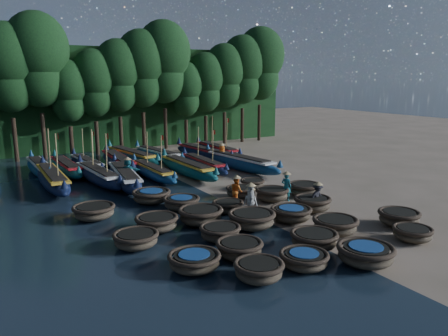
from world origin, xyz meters
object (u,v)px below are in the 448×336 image
coracle_19 (304,189)px  coracle_23 (241,191)px  coracle_20 (94,211)px  fisherman_4 (251,200)px  coracle_9 (399,217)px  long_boat_16 (203,153)px  coracle_24 (253,184)px  coracle_10 (136,239)px  coracle_14 (312,203)px  long_boat_15 (158,155)px  long_boat_10 (40,168)px  fisherman_2 (237,190)px  fisherman_6 (222,154)px  coracle_4 (413,233)px  long_boat_3 (98,175)px  coracle_1 (259,270)px  long_boat_14 (132,156)px  coracle_12 (252,219)px  coracle_22 (182,202)px  fisherman_3 (318,196)px  coracle_7 (314,239)px  coracle_16 (201,215)px  long_boat_8 (240,162)px  long_boat_5 (153,172)px  long_boat_7 (203,164)px  coracle_15 (157,222)px  coracle_6 (239,248)px  coracle_8 (335,225)px  coracle_21 (151,196)px  coracle_18 (272,194)px  long_boat_4 (125,177)px  long_boat_12 (87,164)px  coracle_11 (220,232)px  fisherman_5 (128,171)px  fisherman_1 (286,185)px  coracle_5 (194,261)px  long_boat_13 (118,162)px  coracle_2 (304,259)px  coracle_3 (366,254)px  coracle_17 (228,206)px  long_boat_6 (187,168)px  long_boat_2 (53,179)px

coracle_19 → coracle_23: 3.91m
coracle_20 → fisherman_4: size_ratio=1.13×
coracle_9 → long_boat_16: (-0.07, 20.22, 0.15)m
coracle_24 → long_boat_16: size_ratio=0.22×
coracle_19 → coracle_10: bearing=-166.7°
coracle_14 → long_boat_15: 17.92m
long_boat_10 → fisherman_2: bearing=-60.5°
coracle_23 → fisherman_2: fisherman_2 is taller
long_boat_10 → fisherman_6: fisherman_6 is taller
coracle_4 → long_boat_3: bearing=117.2°
coracle_1 → long_boat_14: size_ratio=0.21×
coracle_14 → long_boat_10: long_boat_10 is taller
coracle_12 → coracle_19: (6.08, 3.26, -0.02)m
coracle_14 → coracle_22: bearing=146.2°
coracle_23 → fisherman_3: (2.11, -4.40, 0.44)m
coracle_7 → long_boat_15: 21.92m
coracle_16 → long_boat_8: bearing=48.7°
long_boat_5 → long_boat_7: size_ratio=0.99×
coracle_9 → long_boat_8: long_boat_8 is taller
coracle_7 → coracle_15: (-4.93, 5.40, 0.01)m
coracle_6 → long_boat_5: size_ratio=0.29×
coracle_22 → long_boat_10: bearing=112.0°
coracle_7 → coracle_8: size_ratio=1.15×
long_boat_5 → fisherman_4: 11.05m
coracle_21 → long_boat_15: (5.26, 11.87, 0.11)m
coracle_21 → fisherman_3: fisherman_3 is taller
coracle_18 → coracle_21: size_ratio=0.87×
long_boat_4 → long_boat_12: size_ratio=1.19×
coracle_9 → long_boat_8: 14.95m
coracle_15 → long_boat_8: bearing=41.5°
coracle_11 → long_boat_12: 18.33m
long_boat_14 → fisherman_5: 7.36m
coracle_21 → fisherman_3: 9.39m
coracle_19 → fisherman_1: size_ratio=1.28×
coracle_5 → long_boat_13: (3.19, 19.55, 0.21)m
coracle_1 → coracle_2: coracle_1 is taller
coracle_16 → fisherman_6: fisherman_6 is taller
coracle_15 → long_boat_12: bearing=87.9°
fisherman_2 → fisherman_6: (4.97, 10.12, 0.06)m
coracle_8 → fisherman_1: fisherman_1 is taller
coracle_12 → long_boat_4: 11.58m
coracle_3 → long_boat_16: 23.02m
coracle_14 → long_boat_5: size_ratio=0.31×
coracle_17 → coracle_23: 3.16m
coracle_6 → coracle_14: coracle_14 is taller
long_boat_6 → long_boat_10: long_boat_6 is taller
long_boat_3 → long_boat_5: size_ratio=1.10×
long_boat_2 → long_boat_10: 4.68m
coracle_11 → coracle_8: bearing=-22.2°
long_boat_3 → coracle_7: bearing=-77.8°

